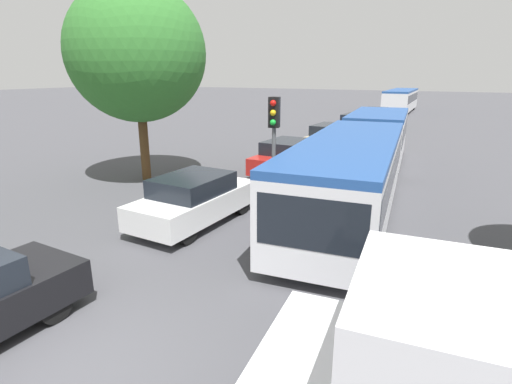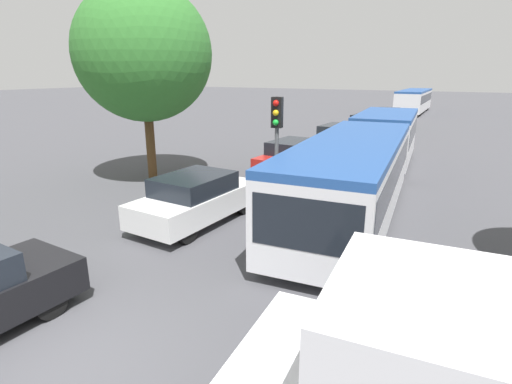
{
  "view_description": "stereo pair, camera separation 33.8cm",
  "coord_description": "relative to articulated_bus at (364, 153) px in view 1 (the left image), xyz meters",
  "views": [
    {
      "loc": [
        4.61,
        -2.73,
        4.07
      ],
      "look_at": [
        0.2,
        5.81,
        1.2
      ],
      "focal_mm": 28.0,
      "sensor_mm": 36.0,
      "label": 1
    },
    {
      "loc": [
        4.91,
        -2.57,
        4.07
      ],
      "look_at": [
        0.2,
        5.81,
        1.2
      ],
      "focal_mm": 28.0,
      "sensor_mm": 36.0,
      "label": 2
    }
  ],
  "objects": [
    {
      "name": "city_bus_rear",
      "position": [
        -3.29,
        31.98,
        0.01
      ],
      "size": [
        2.73,
        11.03,
        2.36
      ],
      "rotation": [
        0.0,
        0.0,
        1.6
      ],
      "color": "silver",
      "rests_on": "ground"
    },
    {
      "name": "queued_car_tan",
      "position": [
        -3.17,
        6.49,
        -0.61
      ],
      "size": [
        1.96,
        4.29,
        1.46
      ],
      "rotation": [
        0.0,
        0.0,
        1.53
      ],
      "color": "tan",
      "rests_on": "ground"
    },
    {
      "name": "queued_car_red",
      "position": [
        -3.28,
        0.9,
        -0.63
      ],
      "size": [
        1.91,
        4.16,
        1.42
      ],
      "rotation": [
        0.0,
        0.0,
        1.53
      ],
      "color": "#B21E19",
      "rests_on": "ground"
    },
    {
      "name": "queued_car_white",
      "position": [
        -3.37,
        -5.61,
        -0.64
      ],
      "size": [
        1.87,
        4.08,
        1.4
      ],
      "rotation": [
        0.0,
        0.0,
        1.53
      ],
      "color": "white",
      "rests_on": "ground"
    },
    {
      "name": "queued_car_navy",
      "position": [
        -3.44,
        13.13,
        -0.63
      ],
      "size": [
        1.92,
        4.19,
        1.43
      ],
      "rotation": [
        0.0,
        0.0,
        1.53
      ],
      "color": "navy",
      "rests_on": "ground"
    },
    {
      "name": "ground_plane",
      "position": [
        -1.61,
        -11.5,
        -1.35
      ],
      "size": [
        200.0,
        200.0,
        0.0
      ],
      "primitive_type": "plane",
      "color": "#47474C"
    },
    {
      "name": "queued_car_green",
      "position": [
        -3.38,
        18.93,
        -0.63
      ],
      "size": [
        1.91,
        4.17,
        1.42
      ],
      "rotation": [
        0.0,
        0.0,
        1.53
      ],
      "color": "#236638",
      "rests_on": "ground"
    },
    {
      "name": "traffic_light",
      "position": [
        -2.03,
        -3.31,
        1.15
      ],
      "size": [
        0.36,
        0.38,
        3.4
      ],
      "rotation": [
        0.0,
        0.0,
        -1.39
      ],
      "color": "#56595E",
      "rests_on": "ground"
    },
    {
      "name": "tree_left_mid",
      "position": [
        -7.95,
        -2.53,
        3.41
      ],
      "size": [
        5.03,
        5.03,
        7.28
      ],
      "color": "#51381E",
      "rests_on": "ground"
    },
    {
      "name": "articulated_bus",
      "position": [
        0.0,
        0.0,
        0.0
      ],
      "size": [
        3.93,
        15.92,
        2.34
      ],
      "rotation": [
        0.0,
        0.0,
        -1.47
      ],
      "color": "silver",
      "rests_on": "ground"
    }
  ]
}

